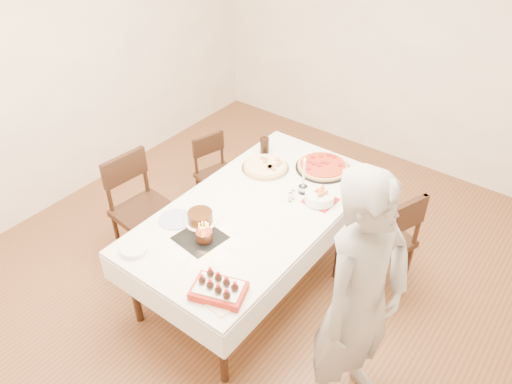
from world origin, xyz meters
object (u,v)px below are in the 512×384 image
Objects in this scene: layer_cake at (200,218)px; strawberry_box at (219,289)px; cola_glass at (265,145)px; chair_left_dessert at (146,213)px; chair_right_savory at (376,238)px; pizza_white at (265,167)px; chair_left_savory at (219,177)px; pasta_bowl at (320,197)px; dining_table at (256,243)px; birthday_cake at (204,232)px; pizza_pepperoni at (323,166)px; taper_candle at (304,175)px; person at (360,303)px.

layer_cake is 0.70× the size of strawberry_box.
cola_glass is at bearing 100.66° from layer_cake.
chair_right_savory is at bearing -147.06° from chair_left_dessert.
chair_left_savory is at bearing 176.79° from pizza_white.
pasta_bowl is at bearing -141.26° from chair_right_savory.
dining_table is at bearing 61.11° from layer_cake.
birthday_cake reaches higher than strawberry_box.
strawberry_box is at bearing -37.92° from birthday_cake.
dining_table is at bearing -58.24° from cola_glass.
chair_right_savory is 1.02× the size of chair_left_dessert.
cola_glass is at bearing -170.02° from pizza_pepperoni.
pizza_pepperoni is at bearing 9.98° from cola_glass.
strawberry_box is (0.57, -0.45, -0.01)m from layer_cake.
chair_left_dessert is at bearing -157.36° from dining_table.
chair_left_dessert is (-1.71, -0.89, -0.01)m from chair_right_savory.
pizza_white is at bearing 101.07° from birthday_cake.
taper_candle is 0.68m from cola_glass.
person is (0.34, -1.02, 0.41)m from chair_right_savory.
pizza_white is at bearing 114.74° from strawberry_box.
chair_left_dessert reaches higher than dining_table.
chair_right_savory is 1.40m from birthday_cake.
chair_left_savory reaches higher than dining_table.
cola_glass is (-1.24, 0.17, 0.32)m from chair_right_savory.
dining_table is 0.66m from pasta_bowl.
chair_left_dessert is 1.49m from pasta_bowl.
person is at bearing 168.71° from chair_left_savory.
pasta_bowl is 0.21m from taper_candle.
pizza_pepperoni is at bearing 179.20° from chair_right_savory.
taper_candle reaches higher than birthday_cake.
chair_right_savory is 1.11m from pizza_white.
strawberry_box is at bearing 164.71° from chair_left_dessert.
pizza_pepperoni reaches higher than dining_table.
pizza_white is (-0.26, 0.48, 0.40)m from dining_table.
pizza_white is 0.87× the size of pizza_pepperoni.
strawberry_box is (0.77, -1.53, -0.03)m from cola_glass.
birthday_cake is (0.20, -1.00, 0.06)m from pizza_white.
person is 1.38m from layer_cake.
taper_candle is (-0.17, 0.02, 0.13)m from pasta_bowl.
strawberry_box is (-0.00, -1.21, -0.00)m from pasta_bowl.
cola_glass is (-0.16, 0.21, 0.05)m from pizza_white.
pasta_bowl reaches higher than dining_table.
birthday_cake is (-0.88, -1.04, 0.33)m from chair_right_savory.
person is at bearing -47.56° from pasta_bowl.
birthday_cake is (-1.22, -0.02, -0.09)m from person.
pasta_bowl is (-0.46, -0.15, 0.29)m from chair_right_savory.
layer_cake is at bearing -106.63° from pizza_pepperoni.
taper_candle reaches higher than dining_table.
chair_right_savory is 7.51× the size of birthday_cake.
birthday_cake is (-0.25, -0.91, -0.09)m from taper_candle.
chair_left_savory is 1.15m from taper_candle.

